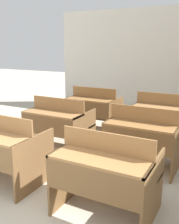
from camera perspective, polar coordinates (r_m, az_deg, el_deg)
name	(u,v)px	position (r m, az deg, el deg)	size (l,w,h in m)	color
wall_back	(160,61)	(7.65, 15.07, 10.66)	(6.27, 0.06, 2.88)	white
bench_front_left	(3,148)	(3.80, -18.32, -7.52)	(1.07, 0.81, 0.96)	brown
bench_front_right	(106,173)	(2.96, 3.56, -13.19)	(1.07, 0.81, 0.96)	brown
bench_second_left	(58,124)	(4.76, -6.80, -2.51)	(1.07, 0.81, 0.96)	brown
bench_second_right	(143,137)	(4.13, 11.52, -5.31)	(1.07, 0.81, 0.96)	brown
bench_third_left	(94,108)	(5.88, 0.89, 0.82)	(1.07, 0.81, 0.96)	brown
bench_third_right	(162,117)	(5.37, 15.58, -1.01)	(1.07, 0.81, 0.96)	brown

